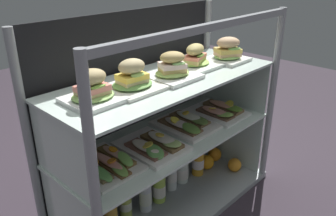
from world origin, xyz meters
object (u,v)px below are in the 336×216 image
plated_roll_sandwich_far_left (93,91)px  plated_roll_sandwich_center (132,79)px  juice_bottle_front_middle (182,169)px  orange_fruit_near_left_post (235,165)px  juice_bottle_back_left (171,174)px  open_sandwich_tray_right_of_center (106,164)px  juice_bottle_back_right (125,202)px  juice_bottle_front_fourth (198,161)px  orange_fruit_beside_bottles (207,162)px  plated_roll_sandwich_mid_right (172,70)px  open_sandwich_tray_mid_left (154,145)px  juice_bottle_front_second (159,186)px  open_sandwich_tray_mid_right (186,123)px  juice_bottle_tucked_behind (145,193)px  plated_roll_sandwich_far_right (195,59)px  plated_roll_sandwich_left_of_center (228,52)px  open_sandwich_tray_left_of_center (220,111)px  juice_bottle_front_left_end (111,216)px  orange_fruit_rolled_forward (215,154)px

plated_roll_sandwich_far_left → plated_roll_sandwich_center: (0.18, -0.00, -0.00)m
plated_roll_sandwich_center → juice_bottle_front_middle: bearing=8.9°
orange_fruit_near_left_post → juice_bottle_back_left: bearing=158.2°
open_sandwich_tray_right_of_center → orange_fruit_near_left_post: open_sandwich_tray_right_of_center is taller
juice_bottle_back_right → juice_bottle_front_middle: (0.40, -0.01, -0.00)m
plated_roll_sandwich_center → juice_bottle_front_fourth: plated_roll_sandwich_center is taller
orange_fruit_beside_bottles → plated_roll_sandwich_mid_right: bearing=-171.2°
open_sandwich_tray_mid_left → juice_bottle_front_second: size_ratio=1.32×
open_sandwich_tray_mid_right → juice_bottle_tucked_behind: bearing=173.8°
plated_roll_sandwich_far_right → juice_bottle_tucked_behind: plated_roll_sandwich_far_right is taller
plated_roll_sandwich_center → plated_roll_sandwich_left_of_center: 0.61m
plated_roll_sandwich_mid_right → open_sandwich_tray_mid_left: plated_roll_sandwich_mid_right is taller
open_sandwich_tray_mid_right → open_sandwich_tray_left_of_center: bearing=-6.4°
plated_roll_sandwich_left_of_center → juice_bottle_front_second: (-0.43, 0.06, -0.62)m
juice_bottle_tucked_behind → juice_bottle_back_left: juice_bottle_tucked_behind is taller
plated_roll_sandwich_far_right → juice_bottle_back_left: 0.62m
plated_roll_sandwich_mid_right → juice_bottle_front_left_end: bearing=171.4°
orange_fruit_rolled_forward → open_sandwich_tray_mid_right: bearing=-171.1°
plated_roll_sandwich_far_right → juice_bottle_front_fourth: 0.62m
open_sandwich_tray_mid_right → plated_roll_sandwich_far_left: bearing=179.8°
juice_bottle_back_right → orange_fruit_beside_bottles: juice_bottle_back_right is taller
orange_fruit_near_left_post → juice_bottle_front_second: bearing=165.5°
plated_roll_sandwich_far_left → juice_bottle_tucked_behind: 0.66m
open_sandwich_tray_mid_left → orange_fruit_near_left_post: (0.59, -0.06, -0.35)m
open_sandwich_tray_left_of_center → plated_roll_sandwich_far_left: bearing=177.8°
plated_roll_sandwich_center → open_sandwich_tray_right_of_center: bearing=-177.0°
juice_bottle_front_middle → juice_bottle_back_left: bearing=-176.4°
plated_roll_sandwich_far_left → plated_roll_sandwich_left_of_center: bearing=-2.6°
plated_roll_sandwich_left_of_center → juice_bottle_front_second: size_ratio=0.82×
plated_roll_sandwich_far_left → plated_roll_sandwich_center: bearing=-1.0°
plated_roll_sandwich_center → juice_bottle_tucked_behind: plated_roll_sandwich_center is taller
juice_bottle_front_left_end → open_sandwich_tray_left_of_center: bearing=-4.5°
open_sandwich_tray_mid_left → juice_bottle_front_left_end: bearing=160.8°
juice_bottle_front_fourth → open_sandwich_tray_mid_left: bearing=-169.2°
juice_bottle_front_middle → open_sandwich_tray_left_of_center: bearing=-23.0°
orange_fruit_rolled_forward → plated_roll_sandwich_center: bearing=-175.5°
juice_bottle_back_right → open_sandwich_tray_mid_left: bearing=-49.6°
plated_roll_sandwich_mid_right → open_sandwich_tray_mid_right: bearing=10.3°
open_sandwich_tray_right_of_center → juice_bottle_tucked_behind: bearing=9.0°
juice_bottle_front_middle → juice_bottle_front_fourth: 0.12m
plated_roll_sandwich_left_of_center → juice_bottle_front_second: plated_roll_sandwich_left_of_center is taller
open_sandwich_tray_right_of_center → open_sandwich_tray_left_of_center: bearing=-1.4°
open_sandwich_tray_left_of_center → orange_fruit_rolled_forward: size_ratio=3.60×
plated_roll_sandwich_far_right → juice_bottle_tucked_behind: (-0.33, 0.01, -0.60)m
plated_roll_sandwich_far_right → juice_bottle_back_right: 0.75m
juice_bottle_back_left → orange_fruit_beside_bottles: bearing=-4.1°
plated_roll_sandwich_center → orange_fruit_rolled_forward: 0.94m
plated_roll_sandwich_center → orange_fruit_rolled_forward: (0.67, 0.05, -0.66)m
open_sandwich_tray_left_of_center → juice_bottle_front_left_end: (-0.71, 0.06, -0.30)m
orange_fruit_near_left_post → orange_fruit_rolled_forward: 0.15m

